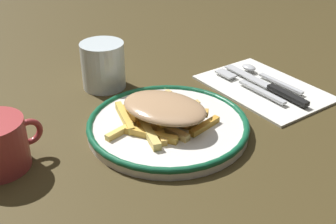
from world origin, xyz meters
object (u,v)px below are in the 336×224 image
object	(u,v)px
spoon	(261,73)
water_glass	(103,65)
plate	(168,125)
napkin	(263,87)
fries_heap	(163,111)
fork	(249,85)
knife	(271,87)

from	to	relation	value
spoon	water_glass	bearing A→B (deg)	150.85
water_glass	plate	bearing A→B (deg)	-87.75
napkin	spoon	bearing A→B (deg)	51.97
spoon	plate	bearing A→B (deg)	-168.89
fries_heap	napkin	bearing A→B (deg)	2.93
spoon	fork	bearing A→B (deg)	-157.71
fork	spoon	size ratio (longest dim) A/B	1.16
napkin	spoon	xyz separation A→B (m)	(0.03, 0.03, 0.01)
plate	fries_heap	xyz separation A→B (m)	(-0.01, 0.00, 0.03)
napkin	fork	xyz separation A→B (m)	(-0.03, 0.01, 0.01)
fork	water_glass	distance (m)	0.28
spoon	fries_heap	bearing A→B (deg)	-170.10
spoon	water_glass	distance (m)	0.31
water_glass	fries_heap	bearing A→B (deg)	-89.81
napkin	water_glass	bearing A→B (deg)	142.68
fries_heap	plate	bearing A→B (deg)	-31.22
fork	water_glass	world-z (taller)	water_glass
napkin	water_glass	distance (m)	0.31
knife	water_glass	size ratio (longest dim) A/B	2.36
water_glass	spoon	bearing A→B (deg)	-29.15
fork	plate	bearing A→B (deg)	-172.05
plate	water_glass	size ratio (longest dim) A/B	2.94
plate	fork	xyz separation A→B (m)	(0.21, 0.03, 0.00)
napkin	water_glass	size ratio (longest dim) A/B	2.66
fork	napkin	bearing A→B (deg)	-23.51
fork	spoon	bearing A→B (deg)	22.29
knife	water_glass	world-z (taller)	water_glass
fries_heap	fork	xyz separation A→B (m)	(0.22, 0.02, -0.03)
napkin	water_glass	world-z (taller)	water_glass
napkin	plate	bearing A→B (deg)	-175.90
spoon	napkin	bearing A→B (deg)	-128.03
fries_heap	napkin	distance (m)	0.25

